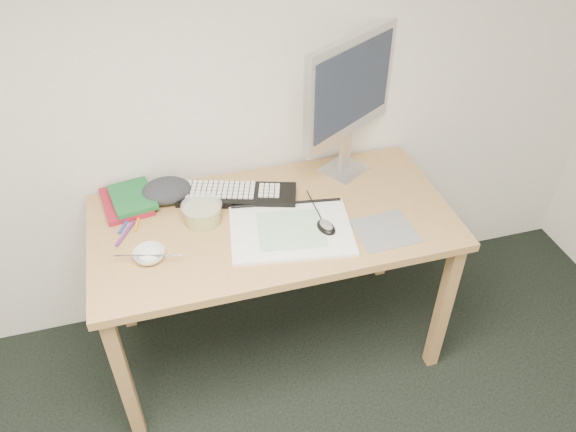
{
  "coord_description": "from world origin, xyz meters",
  "views": [
    {
      "loc": [
        -0.31,
        -0.2,
        2.14
      ],
      "look_at": [
        0.12,
        1.34,
        0.83
      ],
      "focal_mm": 35.0,
      "sensor_mm": 36.0,
      "label": 1
    }
  ],
  "objects_px": {
    "rice_bowl": "(149,255)",
    "keyboard": "(237,195)",
    "monitor": "(350,91)",
    "desk": "(273,235)",
    "sketchpad": "(291,231)"
  },
  "relations": [
    {
      "from": "desk",
      "to": "keyboard",
      "type": "distance_m",
      "value": 0.22
    },
    {
      "from": "desk",
      "to": "sketchpad",
      "type": "relative_size",
      "value": 3.07
    },
    {
      "from": "desk",
      "to": "rice_bowl",
      "type": "distance_m",
      "value": 0.5
    },
    {
      "from": "monitor",
      "to": "rice_bowl",
      "type": "distance_m",
      "value": 0.99
    },
    {
      "from": "rice_bowl",
      "to": "keyboard",
      "type": "bearing_deg",
      "value": 35.95
    },
    {
      "from": "desk",
      "to": "sketchpad",
      "type": "xyz_separation_m",
      "value": [
        0.05,
        -0.09,
        0.09
      ]
    },
    {
      "from": "monitor",
      "to": "rice_bowl",
      "type": "bearing_deg",
      "value": 169.48
    },
    {
      "from": "monitor",
      "to": "keyboard",
      "type": "bearing_deg",
      "value": 155.94
    },
    {
      "from": "desk",
      "to": "sketchpad",
      "type": "distance_m",
      "value": 0.14
    },
    {
      "from": "keyboard",
      "to": "rice_bowl",
      "type": "distance_m",
      "value": 0.46
    },
    {
      "from": "sketchpad",
      "to": "monitor",
      "type": "height_order",
      "value": "monitor"
    },
    {
      "from": "desk",
      "to": "keyboard",
      "type": "relative_size",
      "value": 2.93
    },
    {
      "from": "sketchpad",
      "to": "rice_bowl",
      "type": "distance_m",
      "value": 0.53
    },
    {
      "from": "keyboard",
      "to": "monitor",
      "type": "bearing_deg",
      "value": 25.34
    },
    {
      "from": "desk",
      "to": "sketchpad",
      "type": "bearing_deg",
      "value": -63.79
    }
  ]
}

